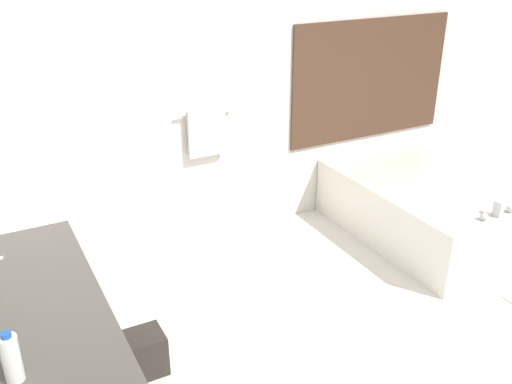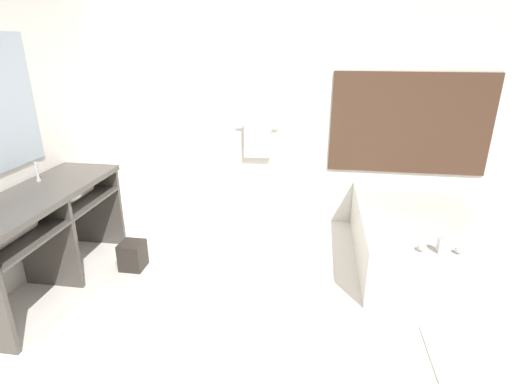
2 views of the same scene
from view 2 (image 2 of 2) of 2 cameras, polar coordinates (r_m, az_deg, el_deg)
The scene contains 7 objects.
ground_plane at distance 3.15m, azimuth -0.28°, elevation -20.21°, with size 16.00×16.00×0.00m, color silver.
wall_back_with_blinds at distance 4.65m, azimuth 4.72°, elevation 11.73°, with size 7.40×0.13×2.70m.
vanity_counter at distance 3.87m, azimuth -27.89°, elevation -2.95°, with size 0.60×1.69×0.89m.
sink_faucet at distance 4.03m, azimuth -28.76°, elevation 2.50°, with size 0.09×0.04×0.18m.
bathtub at distance 4.22m, azimuth 21.71°, elevation -5.84°, with size 1.08×1.70×0.64m.
waste_bin at distance 4.07m, azimuth -17.20°, elevation -8.63°, with size 0.22×0.22×0.27m.
bath_mat at distance 3.27m, azimuth 28.87°, elevation -21.41°, with size 0.55×0.81×0.02m.
Camera 2 is at (0.38, -2.35, 2.07)m, focal length 28.00 mm.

